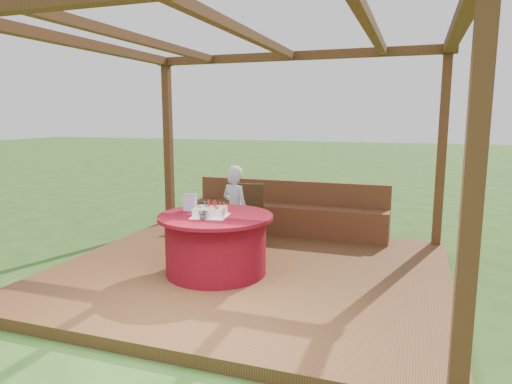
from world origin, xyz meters
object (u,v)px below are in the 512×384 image
chair (249,212)px  drinking_glass (203,216)px  table (216,244)px  birthday_cake (210,212)px  bench (288,217)px  elderly_woman (235,206)px  gift_bag (190,202)px

chair → drinking_glass: (0.04, -1.54, 0.27)m
table → birthday_cake: size_ratio=2.96×
table → birthday_cake: 0.40m
table → birthday_cake: (-0.03, -0.09, 0.39)m
bench → elderly_woman: elderly_woman is taller
elderly_woman → gift_bag: bearing=-104.0°
chair → birthday_cake: (0.04, -1.36, 0.28)m
bench → table: 2.01m
gift_bag → elderly_woman: bearing=68.9°
gift_bag → bench: bearing=62.8°
elderly_woman → drinking_glass: size_ratio=11.78×
bench → chair: (-0.37, -0.71, 0.19)m
birthday_cake → drinking_glass: bearing=-89.2°
chair → gift_bag: 1.24m
bench → drinking_glass: bearing=-98.3°
elderly_woman → birthday_cake: size_ratio=2.58×
chair → gift_bag: size_ratio=4.23×
chair → drinking_glass: 1.56m
gift_bag → drinking_glass: size_ratio=2.06×
bench → elderly_woman: 1.14m
bench → gift_bag: 2.05m
birthday_cake → elderly_woman: bearing=97.2°
chair → elderly_woman: size_ratio=0.74×
bench → table: (-0.30, -1.98, 0.08)m
chair → gift_bag: (-0.32, -1.15, 0.33)m
table → gift_bag: 0.59m
table → birthday_cake: bearing=-107.5°
table → drinking_glass: bearing=-95.2°
gift_bag → table: bearing=-24.3°
elderly_woman → birthday_cake: bearing=-82.8°
table → chair: size_ratio=1.55×
table → gift_bag: size_ratio=6.55×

